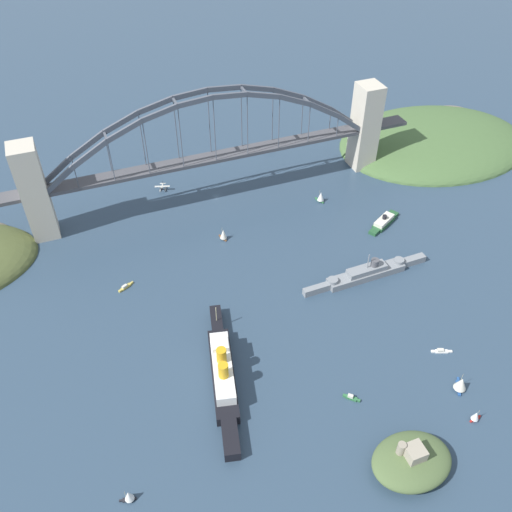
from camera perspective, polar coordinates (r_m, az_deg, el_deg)
ground_plane at (r=394.11m, az=-4.19°, el=6.24°), size 1400.00×1400.00×0.00m
harbor_arch_bridge at (r=375.56m, az=-4.44°, el=10.51°), size 296.87×17.98×79.31m
headland_west_shore at (r=481.02m, az=18.02°, el=11.25°), size 159.45×121.87×25.48m
ocean_liner at (r=275.37m, az=-3.48°, el=-11.96°), size 26.53×88.73×19.54m
naval_cruiser at (r=332.44m, az=11.51°, el=-1.73°), size 82.60×9.81×17.94m
harbor_ferry_steamer at (r=375.66m, az=13.19°, el=3.52°), size 29.51×20.00×7.21m
fort_island_mid_harbor at (r=259.19m, az=15.91°, el=-19.84°), size 36.21×27.61×15.54m
seaplane_taxiing_near_bridge at (r=446.66m, az=1.54°, el=11.29°), size 9.97×7.76×5.20m
seaplane_second_in_formation at (r=403.98m, az=-9.72°, el=7.09°), size 10.83×8.42×5.20m
small_boat_0 at (r=304.61m, az=18.74°, el=-9.37°), size 10.74×5.15×2.14m
small_boat_1 at (r=388.04m, az=6.76°, el=6.17°), size 5.83×8.18×8.85m
small_boat_2 at (r=275.66m, az=9.89°, el=-14.33°), size 6.95×6.88×2.64m
small_boat_3 at (r=329.80m, az=-13.45°, el=-3.14°), size 9.82×6.18×2.29m
small_boat_4 at (r=352.61m, az=-3.43°, el=2.29°), size 5.40×7.75×8.96m
small_boat_6 at (r=282.45m, az=21.95°, el=-15.21°), size 6.47×3.98×7.14m
small_boat_7 at (r=250.90m, az=-13.14°, el=-23.18°), size 7.15×4.64×7.43m
small_boat_8 at (r=289.65m, az=20.59°, el=-12.34°), size 8.28×10.12×9.65m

